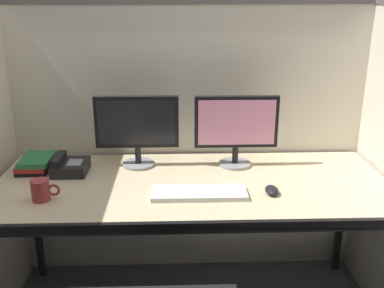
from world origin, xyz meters
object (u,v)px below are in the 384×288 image
Objects in this scene: monitor_left at (137,126)px; book_stack at (36,163)px; monitor_right at (236,126)px; desk_phone at (69,166)px; computer_mouse at (272,190)px; coffee_mug at (41,190)px; desk at (192,193)px; keyboard_main at (199,193)px.

book_stack is (-0.52, -0.04, -0.18)m from monitor_left.
desk_phone is (-0.85, -0.07, -0.18)m from monitor_right.
computer_mouse is (0.12, -0.35, -0.20)m from monitor_right.
monitor_left is 0.76m from computer_mouse.
monitor_right is at bearing 109.16° from computer_mouse.
monitor_right is 2.01× the size of book_stack.
monitor_right is at bearing 1.39° from book_stack.
coffee_mug is (0.13, -0.36, 0.01)m from book_stack.
computer_mouse is at bearing -18.84° from desk.
keyboard_main is 2.01× the size of book_stack.
coffee_mug is (-0.05, -0.31, 0.01)m from desk_phone.
monitor_left reaches higher than book_stack.
keyboard_main is 0.33m from computer_mouse.
keyboard_main is (-0.21, -0.36, -0.20)m from monitor_right.
keyboard_main is 0.71m from desk_phone.
keyboard_main is at bearing 1.92° from coffee_mug.
desk is 0.42m from monitor_right.
desk is at bearing -41.60° from monitor_left.
desk is 0.65m from desk_phone.
computer_mouse reaches higher than keyboard_main.
book_stack reaches higher than desk.
keyboard_main reaches higher than desk.
coffee_mug is at bearing -134.63° from monitor_left.
monitor_left reaches higher than desk_phone.
computer_mouse reaches higher than desk.
book_stack is at bearing 165.54° from desk.
desk is 0.69m from coffee_mug.
computer_mouse is (0.63, -0.37, -0.20)m from monitor_left.
desk is at bearing -14.73° from desk_phone.
book_stack is 0.38m from coffee_mug.
desk is 19.79× the size of computer_mouse.
monitor_left reaches higher than coffee_mug.
computer_mouse is at bearing -15.83° from book_stack.
computer_mouse is 0.45× the size of book_stack.
desk_phone reaches higher than computer_mouse.
keyboard_main is at bearing -78.86° from desk.
desk is at bearing 161.16° from computer_mouse.
desk_phone is at bearing 163.75° from computer_mouse.
desk_phone reaches higher than keyboard_main.
book_stack reaches higher than computer_mouse.
book_stack is at bearing 157.94° from keyboard_main.
monitor_right reaches higher than coffee_mug.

